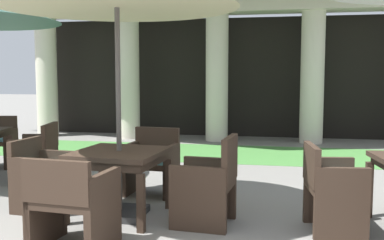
{
  "coord_description": "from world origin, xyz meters",
  "views": [
    {
      "loc": [
        1.42,
        -2.83,
        1.51
      ],
      "look_at": [
        0.32,
        2.84,
        0.94
      ],
      "focal_mm": 42.49,
      "sensor_mm": 36.0,
      "label": 1
    }
  ],
  "objects_px": {
    "patio_chair_mid_left_west": "(331,189)",
    "patio_chair_mid_right_west": "(41,175)",
    "patio_table_mid_right": "(119,160)",
    "patio_chair_mid_right_east": "(208,184)",
    "patio_chair_near_foreground_east": "(36,152)",
    "patio_chair_mid_right_north": "(152,163)",
    "patio_chair_mid_right_south": "(72,202)"
  },
  "relations": [
    {
      "from": "patio_chair_mid_left_west",
      "to": "patio_chair_mid_right_west",
      "type": "xyz_separation_m",
      "value": [
        -3.13,
        0.15,
        -0.03
      ]
    },
    {
      "from": "patio_table_mid_right",
      "to": "patio_chair_mid_right_east",
      "type": "height_order",
      "value": "patio_chair_mid_right_east"
    },
    {
      "from": "patio_chair_near_foreground_east",
      "to": "patio_chair_mid_right_north",
      "type": "xyz_separation_m",
      "value": [
        1.83,
        -0.38,
        -0.01
      ]
    },
    {
      "from": "patio_chair_mid_right_west",
      "to": "patio_chair_mid_right_north",
      "type": "xyz_separation_m",
      "value": [
        1.05,
        0.88,
        0.01
      ]
    },
    {
      "from": "patio_chair_near_foreground_east",
      "to": "patio_chair_mid_left_west",
      "type": "xyz_separation_m",
      "value": [
        3.92,
        -1.41,
        0.01
      ]
    },
    {
      "from": "patio_chair_mid_right_west",
      "to": "patio_chair_mid_right_north",
      "type": "bearing_deg",
      "value": 135.12
    },
    {
      "from": "patio_chair_mid_right_west",
      "to": "patio_chair_mid_right_south",
      "type": "bearing_deg",
      "value": 44.96
    },
    {
      "from": "patio_chair_near_foreground_east",
      "to": "patio_chair_mid_right_south",
      "type": "distance_m",
      "value": 2.84
    },
    {
      "from": "patio_table_mid_right",
      "to": "patio_chair_mid_right_south",
      "type": "xyz_separation_m",
      "value": [
        -0.09,
        -0.96,
        -0.19
      ]
    },
    {
      "from": "patio_chair_near_foreground_east",
      "to": "patio_table_mid_right",
      "type": "height_order",
      "value": "patio_chair_near_foreground_east"
    },
    {
      "from": "patio_chair_mid_left_west",
      "to": "patio_table_mid_right",
      "type": "distance_m",
      "value": 2.18
    },
    {
      "from": "patio_table_mid_right",
      "to": "patio_chair_mid_right_east",
      "type": "bearing_deg",
      "value": -5.07
    },
    {
      "from": "patio_chair_near_foreground_east",
      "to": "patio_chair_mid_left_west",
      "type": "distance_m",
      "value": 4.16
    },
    {
      "from": "patio_chair_mid_right_east",
      "to": "patio_chair_mid_right_south",
      "type": "xyz_separation_m",
      "value": [
        -1.05,
        -0.88,
        0.01
      ]
    },
    {
      "from": "patio_chair_mid_right_east",
      "to": "patio_chair_mid_right_north",
      "type": "relative_size",
      "value": 1.09
    },
    {
      "from": "patio_chair_mid_left_west",
      "to": "patio_chair_mid_right_west",
      "type": "height_order",
      "value": "patio_chair_mid_left_west"
    },
    {
      "from": "patio_chair_mid_right_west",
      "to": "patio_table_mid_right",
      "type": "bearing_deg",
      "value": 90.0
    },
    {
      "from": "patio_chair_near_foreground_east",
      "to": "patio_chair_mid_right_south",
      "type": "height_order",
      "value": "patio_chair_mid_right_south"
    },
    {
      "from": "patio_chair_near_foreground_east",
      "to": "patio_chair_mid_right_east",
      "type": "xyz_separation_m",
      "value": [
        2.71,
        -1.43,
        0.0
      ]
    },
    {
      "from": "patio_chair_mid_left_west",
      "to": "patio_chair_mid_right_north",
      "type": "relative_size",
      "value": 1.02
    },
    {
      "from": "patio_chair_near_foreground_east",
      "to": "patio_table_mid_right",
      "type": "relative_size",
      "value": 0.85
    },
    {
      "from": "patio_chair_mid_right_north",
      "to": "patio_chair_mid_right_south",
      "type": "bearing_deg",
      "value": 90.0
    },
    {
      "from": "patio_chair_near_foreground_east",
      "to": "patio_table_mid_right",
      "type": "xyz_separation_m",
      "value": [
        1.74,
        -1.35,
        0.2
      ]
    },
    {
      "from": "patio_chair_mid_left_west",
      "to": "patio_table_mid_right",
      "type": "relative_size",
      "value": 0.87
    },
    {
      "from": "patio_chair_mid_left_west",
      "to": "patio_table_mid_right",
      "type": "xyz_separation_m",
      "value": [
        -2.17,
        0.06,
        0.19
      ]
    },
    {
      "from": "patio_table_mid_right",
      "to": "patio_chair_mid_right_north",
      "type": "xyz_separation_m",
      "value": [
        0.09,
        0.96,
        -0.21
      ]
    },
    {
      "from": "patio_chair_near_foreground_east",
      "to": "patio_chair_mid_right_north",
      "type": "height_order",
      "value": "patio_chair_mid_right_north"
    },
    {
      "from": "patio_chair_near_foreground_east",
      "to": "patio_chair_mid_right_south",
      "type": "relative_size",
      "value": 1.0
    },
    {
      "from": "patio_chair_near_foreground_east",
      "to": "patio_chair_mid_right_south",
      "type": "xyz_separation_m",
      "value": [
        1.66,
        -2.31,
        0.01
      ]
    },
    {
      "from": "patio_chair_mid_right_north",
      "to": "patio_table_mid_right",
      "type": "bearing_deg",
      "value": 90.0
    },
    {
      "from": "patio_chair_near_foreground_east",
      "to": "patio_chair_mid_right_south",
      "type": "bearing_deg",
      "value": -155.62
    },
    {
      "from": "patio_chair_mid_right_east",
      "to": "patio_table_mid_right",
      "type": "bearing_deg",
      "value": 90.0
    }
  ]
}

